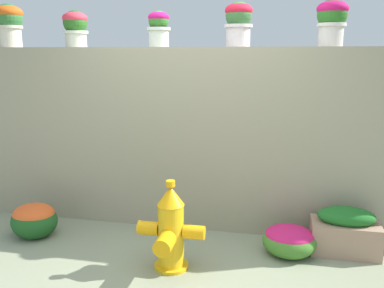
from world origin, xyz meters
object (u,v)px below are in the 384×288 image
object	(u,v)px
potted_plant_0	(9,21)
flower_bush_right	(289,240)
potted_plant_4	(332,18)
potted_plant_2	(159,26)
fire_hydrant	(170,231)
potted_plant_1	(75,26)
planter_box	(345,231)
flower_bush_left	(34,219)
potted_plant_3	(239,20)

from	to	relation	value
potted_plant_0	flower_bush_right	world-z (taller)	potted_plant_0
potted_plant_4	flower_bush_right	world-z (taller)	potted_plant_4
potted_plant_2	fire_hydrant	size ratio (longest dim) A/B	0.46
potted_plant_1	planter_box	bearing A→B (deg)	-9.46
flower_bush_left	planter_box	xyz separation A→B (m)	(3.06, 0.26, 0.03)
potted_plant_1	flower_bush_left	bearing A→B (deg)	-105.69
potted_plant_1	potted_plant_2	world-z (taller)	potted_plant_1
potted_plant_2	potted_plant_4	distance (m)	1.70
flower_bush_left	planter_box	size ratio (longest dim) A/B	0.76
potted_plant_2	planter_box	xyz separation A→B (m)	(1.90, -0.42, -1.90)
potted_plant_4	flower_bush_left	xyz separation A→B (m)	(-2.86, -0.72, -1.99)
potted_plant_2	flower_bush_right	size ratio (longest dim) A/B	0.73
potted_plant_1	planter_box	size ratio (longest dim) A/B	0.63
flower_bush_left	potted_plant_1	bearing A→B (deg)	74.31
potted_plant_4	fire_hydrant	bearing A→B (deg)	-141.02
fire_hydrant	planter_box	xyz separation A→B (m)	(1.53, 0.61, -0.14)
flower_bush_left	fire_hydrant	bearing A→B (deg)	-12.84
fire_hydrant	potted_plant_3	bearing A→B (deg)	67.93
potted_plant_2	flower_bush_right	xyz separation A→B (m)	(1.39, -0.55, -1.97)
potted_plant_0	potted_plant_3	xyz separation A→B (m)	(2.54, 0.04, -0.03)
potted_plant_1	potted_plant_2	size ratio (longest dim) A/B	1.07
flower_bush_left	potted_plant_3	bearing A→B (deg)	20.25
potted_plant_1	potted_plant_3	world-z (taller)	potted_plant_3
fire_hydrant	flower_bush_left	bearing A→B (deg)	167.16
potted_plant_1	flower_bush_right	distance (m)	3.13
potted_plant_0	planter_box	world-z (taller)	potted_plant_0
potted_plant_2	potted_plant_3	size ratio (longest dim) A/B	0.83
potted_plant_3	planter_box	xyz separation A→B (m)	(1.09, -0.47, -1.95)
potted_plant_4	potted_plant_1	bearing A→B (deg)	179.64
flower_bush_right	planter_box	distance (m)	0.53
potted_plant_2	planter_box	world-z (taller)	potted_plant_2
potted_plant_4	flower_bush_left	world-z (taller)	potted_plant_4
potted_plant_2	planter_box	distance (m)	2.72
potted_plant_0	potted_plant_2	bearing A→B (deg)	-0.41
potted_plant_1	fire_hydrant	world-z (taller)	potted_plant_1
potted_plant_1	flower_bush_right	bearing A→B (deg)	-14.62
potted_plant_3	fire_hydrant	size ratio (longest dim) A/B	0.55
flower_bush_left	flower_bush_right	bearing A→B (deg)	2.81
potted_plant_0	flower_bush_left	xyz separation A→B (m)	(0.56, -0.69, -2.00)
potted_plant_2	potted_plant_3	bearing A→B (deg)	3.46
fire_hydrant	planter_box	size ratio (longest dim) A/B	1.29
potted_plant_0	planter_box	size ratio (longest dim) A/B	0.76
potted_plant_0	fire_hydrant	distance (m)	2.98
flower_bush_left	planter_box	distance (m)	3.08
potted_plant_4	potted_plant_2	bearing A→B (deg)	-178.59
potted_plant_0	potted_plant_1	world-z (taller)	potted_plant_0
fire_hydrant	flower_bush_left	distance (m)	1.59
potted_plant_0	potted_plant_3	bearing A→B (deg)	0.83
flower_bush_left	planter_box	bearing A→B (deg)	4.89
potted_plant_1	flower_bush_left	distance (m)	2.09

